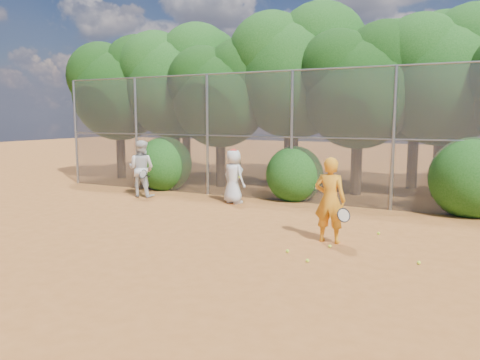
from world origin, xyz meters
The scene contains 22 objects.
ground centered at (0.00, 0.00, 0.00)m, with size 80.00×80.00×0.00m, color #A45B25.
fence_back centered at (-0.12, 6.00, 2.05)m, with size 20.05×0.09×4.03m.
tree_0 centered at (-9.44, 8.04, 3.93)m, with size 4.38×3.81×6.00m.
tree_1 centered at (-6.94, 8.54, 4.16)m, with size 4.64×4.03×6.35m.
tree_2 centered at (-4.45, 7.83, 3.58)m, with size 3.99×3.47×5.47m.
tree_3 centered at (-1.94, 8.84, 4.40)m, with size 4.89×4.26×6.70m.
tree_4 centered at (0.55, 8.24, 3.76)m, with size 4.19×3.64×5.73m.
tree_5 centered at (3.06, 9.04, 4.05)m, with size 4.51×3.92×6.17m.
tree_9 centered at (-7.94, 10.84, 4.34)m, with size 4.83×4.20×6.62m.
tree_10 centered at (-2.93, 11.05, 4.63)m, with size 5.15×4.48×7.06m.
tree_11 centered at (2.06, 10.64, 4.16)m, with size 4.64×4.03×6.35m.
bush_0 centered at (-6.00, 6.30, 1.00)m, with size 2.00×2.00×2.00m, color #154611.
bush_1 centered at (-1.00, 6.30, 0.90)m, with size 1.80×1.80×1.80m, color #154611.
bush_2 centered at (4.00, 6.30, 1.10)m, with size 2.20×2.20×2.20m, color #154611.
player_yellow centered at (1.41, 1.89, 0.90)m, with size 0.84×0.58×1.80m.
player_teen centered at (-2.44, 4.92, 0.83)m, with size 0.94×0.77×1.67m.
player_white centered at (-5.72, 4.64, 0.93)m, with size 0.99×0.82×1.85m.
ball_0 centered at (1.55, 1.48, 0.03)m, with size 0.07×0.07×0.07m, color #C1EA2A.
ball_1 centered at (2.23, 2.99, 0.03)m, with size 0.07×0.07×0.07m, color #C1EA2A.
ball_2 centered at (1.46, 0.36, 0.03)m, with size 0.07×0.07×0.07m, color #C1EA2A.
ball_3 centered at (3.27, 1.14, 0.03)m, with size 0.07×0.07×0.07m, color #C1EA2A.
ball_4 centered at (0.91, 0.76, 0.03)m, with size 0.07×0.07×0.07m, color #C1EA2A.
Camera 1 is at (4.07, -7.51, 2.63)m, focal length 35.00 mm.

